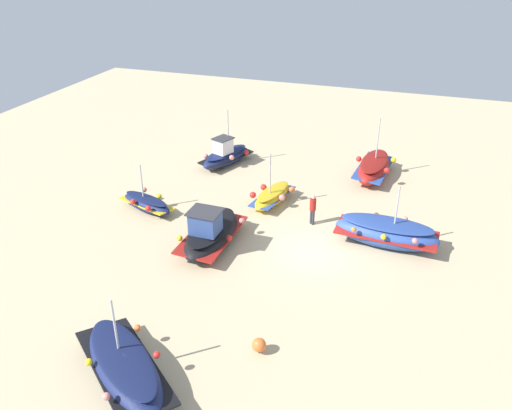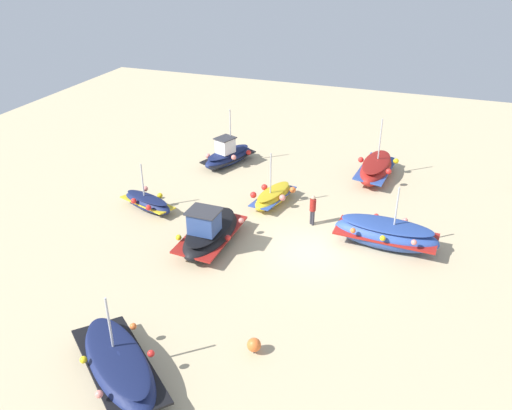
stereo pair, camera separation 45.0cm
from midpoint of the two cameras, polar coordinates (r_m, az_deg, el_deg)
The scene contains 10 objects.
ground_plane at distance 25.26m, azimuth 6.57°, elevation -4.93°, with size 58.83×58.83×0.00m, color #C6B289.
fishing_boat_0 at distance 25.23m, azimuth -4.47°, elevation -2.97°, with size 4.68×2.46×2.22m.
fishing_boat_1 at distance 25.86m, azimuth 14.36°, elevation -3.04°, with size 2.31×5.04×3.24m.
fishing_boat_2 at distance 32.97m, azimuth 13.22°, elevation 3.87°, with size 4.73×2.36×3.74m.
fishing_boat_3 at distance 18.94m, azimuth -13.93°, elevation -16.42°, with size 4.60×5.11×3.18m.
fishing_boat_4 at distance 29.05m, azimuth -11.23°, elevation 0.29°, with size 2.16×3.57×2.67m.
fishing_boat_5 at distance 34.17m, azimuth -2.66°, elevation 5.39°, with size 4.26×2.73×3.63m.
fishing_boat_6 at distance 29.14m, azimuth 2.31°, elevation 0.96°, with size 3.61×2.15×3.14m.
person_walking at distance 26.98m, azimuth 6.63°, elevation -0.33°, with size 0.32×0.32×1.66m.
mooring_buoy_0 at distance 19.46m, azimuth 0.46°, elevation -14.90°, with size 0.51×0.51×0.63m.
Camera 2 is at (20.78, 4.75, 13.52)m, focal length 37.00 mm.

